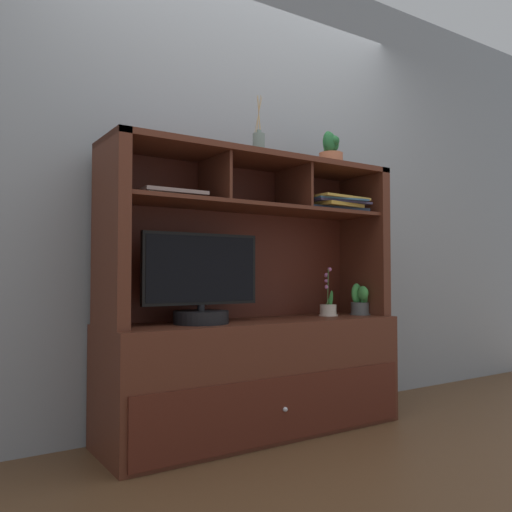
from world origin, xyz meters
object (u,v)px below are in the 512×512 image
object	(u,v)px
tv_monitor	(201,288)
magazine_stack_left	(167,194)
potted_succulent	(331,153)
diffuser_bottle	(259,144)
magazine_stack_centre	(333,205)
potted_orchid	(328,308)
media_console	(255,349)
potted_fern	(360,302)

from	to	relation	value
tv_monitor	magazine_stack_left	distance (m)	0.48
tv_monitor	potted_succulent	bearing A→B (deg)	2.18
tv_monitor	diffuser_bottle	xyz separation A→B (m)	(0.35, 0.01, 0.77)
magazine_stack_centre	diffuser_bottle	xyz separation A→B (m)	(-0.51, 0.02, 0.29)
potted_orchid	potted_succulent	size ratio (longest dim) A/B	1.29
tv_monitor	magazine_stack_centre	world-z (taller)	magazine_stack_centre
media_console	magazine_stack_left	bearing A→B (deg)	-177.09
magazine_stack_left	magazine_stack_centre	world-z (taller)	magazine_stack_centre
media_console	magazine_stack_left	distance (m)	0.94
potted_fern	magazine_stack_centre	bearing A→B (deg)	-178.47
diffuser_bottle	potted_succulent	world-z (taller)	diffuser_bottle
potted_fern	potted_orchid	bearing A→B (deg)	167.35
media_console	tv_monitor	distance (m)	0.48
potted_succulent	magazine_stack_centre	bearing A→B (deg)	-119.77
potted_fern	diffuser_bottle	world-z (taller)	diffuser_bottle
potted_orchid	potted_succulent	xyz separation A→B (m)	(0.02, -0.01, 0.92)
magazine_stack_left	diffuser_bottle	bearing A→B (deg)	-0.64
media_console	magazine_stack_centre	world-z (taller)	media_console
potted_orchid	potted_fern	world-z (taller)	potted_orchid
media_console	potted_succulent	bearing A→B (deg)	-0.82
tv_monitor	magazine_stack_left	xyz separation A→B (m)	(-0.18, 0.01, 0.45)
potted_fern	potted_succulent	size ratio (longest dim) A/B	0.85
media_console	magazine_stack_centre	bearing A→B (deg)	-6.11
media_console	diffuser_bottle	bearing A→B (deg)	-90.00
potted_fern	magazine_stack_left	xyz separation A→B (m)	(-1.25, 0.02, 0.55)
magazine_stack_centre	diffuser_bottle	world-z (taller)	diffuser_bottle
potted_fern	potted_succulent	xyz separation A→B (m)	(-0.19, 0.04, 0.89)
tv_monitor	magazine_stack_centre	distance (m)	0.98
potted_fern	magazine_stack_centre	distance (m)	0.61
media_console	potted_succulent	xyz separation A→B (m)	(0.53, -0.01, 1.12)
media_console	potted_succulent	distance (m)	1.24
potted_fern	diffuser_bottle	distance (m)	1.13
tv_monitor	potted_orchid	bearing A→B (deg)	2.72
magazine_stack_left	media_console	bearing A→B (deg)	2.91
potted_fern	magazine_stack_left	bearing A→B (deg)	179.00
tv_monitor	diffuser_bottle	bearing A→B (deg)	1.43
media_console	potted_fern	xyz separation A→B (m)	(0.73, -0.05, 0.23)
magazine_stack_left	diffuser_bottle	size ratio (longest dim) A/B	0.98
tv_monitor	diffuser_bottle	size ratio (longest dim) A/B	1.90
media_console	tv_monitor	xyz separation A→B (m)	(-0.35, -0.04, 0.33)
magazine_stack_left	tv_monitor	bearing A→B (deg)	-4.70
diffuser_bottle	magazine_stack_centre	bearing A→B (deg)	-2.46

